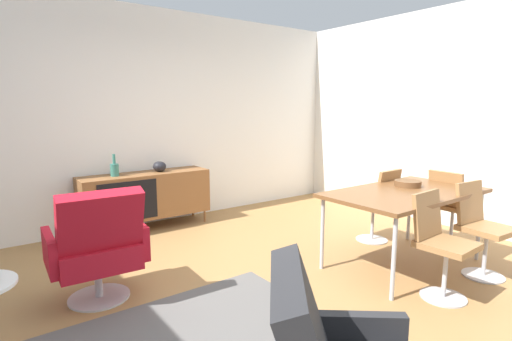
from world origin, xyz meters
The scene contains 13 objects.
ground_plane centered at (0.00, 0.00, 0.00)m, with size 8.32×8.32×0.00m, color #9E7242.
wall_back centered at (0.00, 2.60, 1.40)m, with size 6.80×0.12×2.80m, color white.
wall_right centered at (3.20, 0.00, 1.40)m, with size 0.12×5.60×2.80m, color white.
sideboard centered at (-0.06, 2.30, 0.44)m, with size 1.60×0.45×0.72m.
vase_cobalt centered at (-0.44, 2.30, 0.81)m, with size 0.10×0.10×0.27m.
vase_sculptural_dark centered at (0.13, 2.30, 0.79)m, with size 0.17×0.17×0.13m.
dining_table centered at (1.53, -0.32, 0.70)m, with size 1.60×0.90×0.74m.
wooden_bowl_on_table centered at (1.75, -0.20, 0.77)m, with size 0.26×0.26×0.06m, color brown.
dining_chair_far_end centered at (2.42, -0.32, 0.47)m, with size 0.44×0.41×0.86m.
dining_chair_front_left centered at (1.18, -0.88, 0.47)m, with size 0.42×0.44×0.86m.
dining_chair_back_right centered at (1.88, 0.24, 0.47)m, with size 0.41×0.44×0.86m.
dining_chair_front_right centered at (1.89, -0.88, 0.47)m, with size 0.43×0.45×0.86m.
lounge_chair_red centered at (-1.08, 0.66, 0.47)m, with size 0.75×0.68×0.95m.
Camera 1 is at (-1.83, -2.45, 1.54)m, focal length 27.63 mm.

